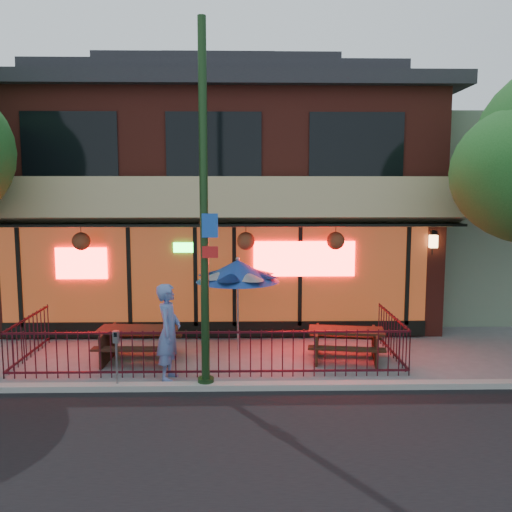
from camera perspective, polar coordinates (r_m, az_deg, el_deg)
The scene contains 11 objects.
ground at distance 11.37m, azimuth -5.14°, elevation -12.92°, with size 80.00×80.00×0.00m, color gray.
curb at distance 10.88m, azimuth -5.33°, elevation -13.51°, with size 80.00×0.25×0.12m, color #999993.
restaurant_building at distance 17.79m, azimuth -3.72°, elevation 7.82°, with size 12.96×9.49×8.05m.
neighbor_building at distance 20.14m, azimuth 22.97°, elevation 3.98°, with size 6.00×7.00×6.00m, color slate.
patio_fence at distance 11.65m, azimuth -5.01°, elevation -9.15°, with size 8.44×2.62×1.00m.
street_light at distance 10.31m, azimuth -5.47°, elevation 2.98°, with size 0.43×0.32×7.00m.
picnic_table_left at distance 12.68m, azimuth -12.25°, elevation -8.56°, with size 1.83×1.43×0.76m.
picnic_table_right at distance 12.63m, azimuth 9.45°, elevation -8.69°, with size 1.86×1.53×0.72m.
patio_umbrella at distance 12.91m, azimuth -1.95°, elevation -1.56°, with size 1.99×2.00×2.28m.
pedestrian at distance 11.25m, azimuth -9.17°, elevation -7.90°, with size 0.72×0.48×1.98m, color #5770AF.
parking_meter_near at distance 10.94m, azimuth -14.49°, elevation -9.54°, with size 0.12×0.11×1.17m.
Camera 1 is at (0.77, -10.66, 3.87)m, focal length 38.00 mm.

